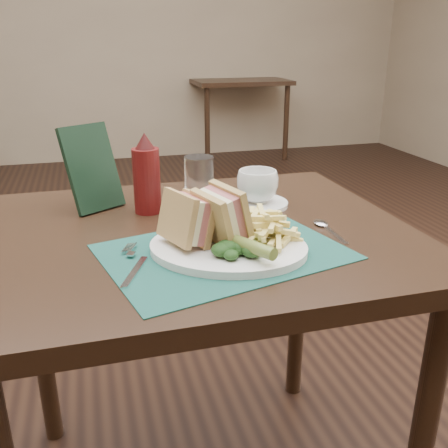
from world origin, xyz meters
name	(u,v)px	position (x,y,z in m)	size (l,w,h in m)	color
floor	(171,375)	(0.00, 0.00, 0.00)	(7.00, 7.00, 0.00)	black
wall_back	(111,159)	(0.00, 3.50, 0.00)	(6.00, 6.00, 0.00)	tan
table_main	(201,374)	(0.00, -0.50, 0.38)	(0.90, 0.75, 0.75)	black
table_bg_right	(238,118)	(1.26, 3.33, 0.38)	(0.90, 0.75, 0.75)	black
placemat	(224,252)	(0.02, -0.64, 0.75)	(0.44, 0.31, 0.00)	#16483E
plate	(228,248)	(0.03, -0.64, 0.76)	(0.30, 0.24, 0.01)	white
sandwich_half_a	(177,220)	(-0.07, -0.62, 0.82)	(0.06, 0.10, 0.09)	tan
sandwich_half_b	(213,217)	(0.00, -0.63, 0.82)	(0.06, 0.11, 0.10)	tan
kale_garnish	(238,248)	(0.03, -0.69, 0.78)	(0.11, 0.08, 0.03)	black
pickle_spear	(249,246)	(0.05, -0.70, 0.79)	(0.02, 0.02, 0.12)	#5D702A
fries_pile	(264,223)	(0.10, -0.63, 0.80)	(0.18, 0.20, 0.06)	#F1DE78
fork	(133,262)	(-0.15, -0.65, 0.76)	(0.03, 0.17, 0.01)	silver
spoon	(330,230)	(0.26, -0.59, 0.76)	(0.03, 0.15, 0.01)	silver
saucer	(257,203)	(0.17, -0.38, 0.76)	(0.15, 0.15, 0.01)	white
coffee_cup	(257,186)	(0.17, -0.38, 0.80)	(0.10, 0.10, 0.08)	white
drinking_glass	(199,184)	(0.03, -0.39, 0.81)	(0.07, 0.07, 0.13)	white
ketchup_bottle	(146,173)	(-0.09, -0.36, 0.84)	(0.06, 0.06, 0.19)	#510E0E
check_presenter	(92,168)	(-0.21, -0.30, 0.85)	(0.12, 0.01, 0.20)	black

